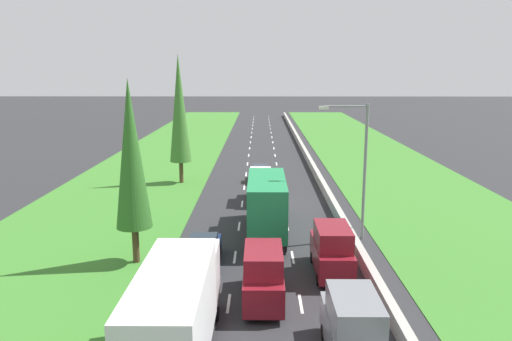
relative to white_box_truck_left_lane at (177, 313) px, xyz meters
name	(u,v)px	position (x,y,z in m)	size (l,w,h in m)	color
ground_plane	(262,160)	(3.32, 44.13, -2.18)	(300.00, 300.00, 0.00)	#28282B
grass_verge_left	(162,159)	(-9.33, 44.13, -2.16)	(14.00, 140.00, 0.04)	#387528
grass_verge_right	(376,160)	(17.67, 44.13, -2.16)	(14.00, 140.00, 0.04)	#387528
median_barrier	(307,156)	(9.02, 44.13, -1.76)	(0.44, 120.00, 0.85)	#9E9B93
lane_markings	(262,159)	(3.32, 44.13, -2.18)	(3.64, 116.00, 0.01)	white
white_box_truck_left_lane	(177,313)	(0.00, 0.00, 0.00)	(2.46, 9.40, 4.18)	black
maroon_van_centre_lane	(263,275)	(3.25, 5.28, -0.78)	(1.96, 4.90, 2.82)	maroon
green_box_truck_centre_lane	(267,205)	(3.53, 15.13, 0.00)	(2.46, 9.40, 4.18)	black
white_van_centre_lane	(260,186)	(3.13, 23.98, -0.78)	(1.96, 4.90, 2.82)	white
blue_sedan_left_lane	(203,250)	(-0.21, 10.19, -1.37)	(1.82, 4.50, 1.64)	#1E47B7
yellow_hatchback_centre_lane	(260,173)	(3.09, 31.76, -1.35)	(1.74, 3.90, 1.72)	yellow
grey_van_right_lane	(353,329)	(6.66, 0.34, -0.78)	(1.96, 4.90, 2.82)	slate
maroon_van_right_lane	(332,250)	(7.05, 8.70, -0.78)	(1.96, 4.90, 2.82)	maroon
poplar_tree_second	(131,155)	(-4.17, 10.26, 4.22)	(2.07, 2.07, 10.72)	#4C3823
poplar_tree_third	(179,109)	(-4.79, 31.01, 5.20)	(2.12, 2.12, 12.65)	#4C3823
street_light_mast	(360,162)	(9.58, 14.50, 3.05)	(3.20, 0.28, 9.00)	gray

